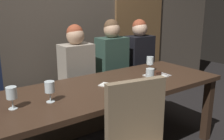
# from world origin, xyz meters

# --- Properties ---
(back_wall_tiled) EXTENTS (6.00, 0.12, 3.00)m
(back_wall_tiled) POSITION_xyz_m (0.00, 1.22, 1.50)
(back_wall_tiled) COLOR brown
(back_wall_tiled) RESTS_ON ground
(arched_door) EXTENTS (0.90, 0.05, 2.55)m
(arched_door) POSITION_xyz_m (1.35, 1.15, 1.36)
(arched_door) COLOR brown
(arched_door) RESTS_ON ground
(dining_table) EXTENTS (2.20, 0.84, 0.74)m
(dining_table) POSITION_xyz_m (0.00, 0.00, 0.65)
(dining_table) COLOR #342217
(dining_table) RESTS_ON ground
(banquette_bench) EXTENTS (2.50, 0.44, 0.45)m
(banquette_bench) POSITION_xyz_m (0.00, 0.70, 0.23)
(banquette_bench) COLOR #4A3C2E
(banquette_bench) RESTS_ON ground
(diner_bearded) EXTENTS (0.36, 0.24, 0.79)m
(diner_bearded) POSITION_xyz_m (0.01, 0.69, 0.83)
(diner_bearded) COLOR #9E9384
(diner_bearded) RESTS_ON banquette_bench
(diner_far_end) EXTENTS (0.36, 0.24, 0.83)m
(diner_far_end) POSITION_xyz_m (0.50, 0.69, 0.84)
(diner_far_end) COLOR #2D473D
(diner_far_end) RESTS_ON banquette_bench
(diner_near_end) EXTENTS (0.36, 0.24, 0.81)m
(diner_near_end) POSITION_xyz_m (0.97, 0.71, 0.83)
(diner_near_end) COLOR black
(diner_near_end) RESTS_ON banquette_bench
(wine_glass_near_right) EXTENTS (0.08, 0.08, 0.16)m
(wine_glass_near_right) POSITION_xyz_m (0.62, 0.14, 0.86)
(wine_glass_near_right) COLOR silver
(wine_glass_near_right) RESTS_ON dining_table
(wine_glass_far_right) EXTENTS (0.08, 0.08, 0.16)m
(wine_glass_far_right) POSITION_xyz_m (0.26, -0.24, 0.85)
(wine_glass_far_right) COLOR silver
(wine_glass_far_right) RESTS_ON dining_table
(wine_glass_end_right) EXTENTS (0.08, 0.08, 0.16)m
(wine_glass_end_right) POSITION_xyz_m (-0.62, -0.07, 0.86)
(wine_glass_end_right) COLOR silver
(wine_glass_end_right) RESTS_ON dining_table
(wine_glass_far_left) EXTENTS (0.08, 0.08, 0.16)m
(wine_glass_far_left) POSITION_xyz_m (-0.89, -0.03, 0.85)
(wine_glass_far_left) COLOR silver
(wine_glass_far_left) RESTS_ON dining_table
(dessert_plate) EXTENTS (0.19, 0.19, 0.05)m
(dessert_plate) POSITION_xyz_m (0.53, -0.04, 0.75)
(dessert_plate) COLOR white
(dessert_plate) RESTS_ON dining_table
(fork_on_table) EXTENTS (0.02, 0.17, 0.01)m
(fork_on_table) POSITION_xyz_m (0.67, -0.04, 0.74)
(fork_on_table) COLOR silver
(fork_on_table) RESTS_ON dining_table
(folded_napkin) EXTENTS (0.14, 0.14, 0.01)m
(folded_napkin) POSITION_xyz_m (-0.05, 0.02, 0.74)
(folded_napkin) COLOR silver
(folded_napkin) RESTS_ON dining_table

